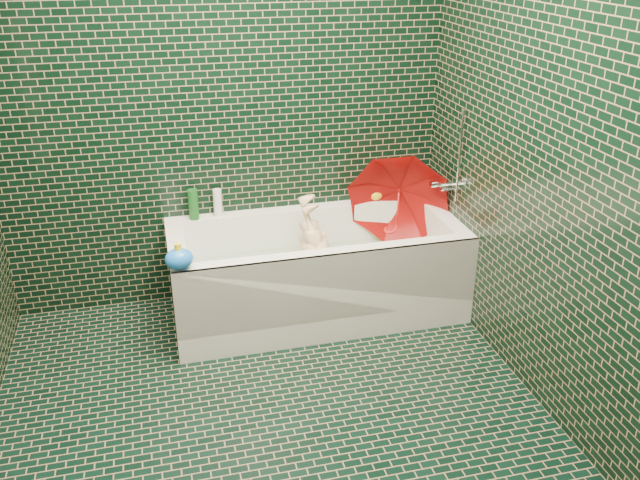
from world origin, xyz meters
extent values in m
plane|color=black|center=(0.00, 0.00, 0.00)|extent=(2.80, 2.80, 0.00)
plane|color=black|center=(0.00, 1.40, 1.25)|extent=(2.80, 0.00, 2.80)
plane|color=black|center=(0.00, -1.40, 1.25)|extent=(2.80, 0.00, 2.80)
plane|color=black|center=(1.30, 0.00, 1.25)|extent=(0.00, 2.80, 2.80)
cube|color=white|center=(0.45, 1.02, 0.07)|extent=(1.70, 0.75, 0.15)
cube|color=white|center=(0.45, 1.35, 0.35)|extent=(1.70, 0.10, 0.40)
cube|color=white|center=(0.45, 0.70, 0.35)|extent=(1.70, 0.10, 0.40)
cube|color=white|center=(1.25, 1.02, 0.35)|extent=(0.10, 0.55, 0.40)
cube|color=white|center=(-0.35, 1.02, 0.35)|extent=(0.10, 0.55, 0.40)
cube|color=white|center=(0.45, 0.66, 0.28)|extent=(1.70, 0.02, 0.55)
cube|color=green|center=(0.45, 1.02, 0.16)|extent=(1.35, 0.47, 0.01)
cube|color=silver|center=(0.45, 1.02, 0.30)|extent=(1.48, 0.53, 0.00)
cylinder|color=silver|center=(1.28, 1.02, 0.73)|extent=(0.14, 0.05, 0.05)
cylinder|color=silver|center=(1.20, 1.08, 0.73)|extent=(0.05, 0.04, 0.04)
cylinder|color=silver|center=(1.27, 0.92, 0.95)|extent=(0.01, 0.01, 0.55)
imported|color=beige|center=(0.48, 0.99, 0.31)|extent=(0.91, 0.45, 0.39)
imported|color=red|center=(0.97, 1.08, 0.59)|extent=(0.87, 0.84, 0.70)
imported|color=white|center=(1.13, 1.34, 0.55)|extent=(0.10, 0.10, 0.25)
imported|color=#561E72|center=(1.20, 1.36, 0.55)|extent=(0.09, 0.09, 0.20)
imported|color=#154C1A|center=(1.06, 1.36, 0.55)|extent=(0.17, 0.17, 0.18)
cylinder|color=#154C1A|center=(1.10, 1.35, 0.66)|extent=(0.07, 0.07, 0.21)
cylinder|color=silver|center=(1.22, 1.33, 0.63)|extent=(0.05, 0.05, 0.17)
cylinder|color=#154C1A|center=(-0.22, 1.34, 0.64)|extent=(0.07, 0.07, 0.18)
cylinder|color=white|center=(-0.08, 1.35, 0.63)|extent=(0.06, 0.06, 0.17)
ellipsoid|color=yellow|center=(0.92, 1.35, 0.59)|extent=(0.10, 0.09, 0.07)
sphere|color=yellow|center=(0.96, 1.35, 0.63)|extent=(0.05, 0.05, 0.05)
cone|color=orange|center=(0.98, 1.34, 0.62)|extent=(0.02, 0.02, 0.02)
ellipsoid|color=blue|center=(-0.35, 0.69, 0.61)|extent=(0.16, 0.14, 0.11)
cylinder|color=yellow|center=(-0.35, 0.69, 0.68)|extent=(0.04, 0.04, 0.04)
camera|label=1|loc=(-0.42, -2.45, 2.14)|focal=38.00mm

